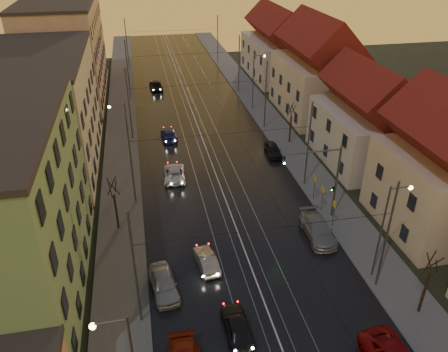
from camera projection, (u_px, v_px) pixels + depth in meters
road at (199, 130)px, 57.39m from camera, size 16.00×120.00×0.04m
sidewalk_left at (122, 136)px, 55.64m from camera, size 4.00×120.00×0.15m
sidewalk_right at (272, 124)px, 59.08m from camera, size 4.00×120.00×0.15m
tram_rail_0 at (182, 131)px, 56.99m from camera, size 0.06×120.00×0.03m
tram_rail_1 at (193, 130)px, 57.24m from camera, size 0.06×120.00×0.03m
tram_rail_2 at (205, 129)px, 57.50m from camera, size 0.06×120.00×0.03m
tram_rail_3 at (215, 128)px, 57.75m from camera, size 0.06×120.00×0.03m
apartment_left_2 at (43, 114)px, 46.30m from camera, size 10.00×20.00×12.00m
apartment_left_3 at (66, 50)px, 66.25m from camera, size 10.00×24.00×14.00m
house_right_1 at (444, 172)px, 36.34m from camera, size 8.67×10.20×10.80m
house_right_2 at (368, 122)px, 47.81m from camera, size 9.18×12.24×9.20m
house_right_3 at (317, 73)px, 60.01m from camera, size 9.18×14.28×11.50m
house_right_4 at (277, 48)px, 75.71m from camera, size 9.18×16.32×10.00m
catenary_pole_l_1 at (135, 271)px, 27.28m from camera, size 0.16×0.16×9.00m
catenary_pole_r_1 at (387, 237)px, 30.25m from camera, size 0.16×0.16×9.00m
catenary_pole_l_2 at (131, 161)px, 40.06m from camera, size 0.16×0.16×9.00m
catenary_pole_r_2 at (308, 145)px, 43.02m from camera, size 0.16×0.16×9.00m
catenary_pole_l_3 at (129, 105)px, 52.84m from camera, size 0.16×0.16×9.00m
catenary_pole_r_3 at (266, 96)px, 55.80m from camera, size 0.16×0.16×9.00m
catenary_pole_l_4 at (128, 70)px, 65.61m from camera, size 0.16×0.16×9.00m
catenary_pole_r_4 at (239, 64)px, 68.57m from camera, size 0.16×0.16×9.00m
catenary_pole_l_5 at (127, 43)px, 80.94m from camera, size 0.16×0.16×9.00m
catenary_pole_r_5 at (218, 39)px, 83.91m from camera, size 0.16×0.16×9.00m
street_lamp_1 at (387, 223)px, 31.00m from camera, size 1.75×0.32×8.00m
street_lamp_2 at (125, 132)px, 44.89m from camera, size 1.75×0.32×8.00m
street_lamp_3 at (255, 76)px, 61.66m from camera, size 1.75×0.32×8.00m
traffic_light_mast at (327, 174)px, 37.76m from camera, size 5.30×0.32×7.20m
bare_tree_0 at (115, 205)px, 37.38m from camera, size 1.09×1.09×5.11m
bare_tree_1 at (426, 286)px, 28.97m from camera, size 1.09×1.09×5.11m
bare_tree_2 at (291, 124)px, 52.85m from camera, size 1.09×1.09×5.11m
driving_car_0 at (237, 325)px, 28.36m from camera, size 1.69×4.01×1.35m
driving_car_1 at (206, 260)px, 34.00m from camera, size 1.77×3.88×1.23m
driving_car_2 at (174, 173)px, 46.05m from camera, size 2.46×4.77×1.29m
driving_car_3 at (169, 134)px, 54.64m from camera, size 1.96×4.45×1.27m
driving_car_4 at (156, 85)px, 71.52m from camera, size 2.19×4.77×1.59m
parked_left_3 at (164, 283)px, 31.59m from camera, size 2.26×4.54×1.49m
parked_right_1 at (318, 229)px, 37.26m from camera, size 2.30×5.26×1.50m
parked_right_2 at (273, 150)px, 50.73m from camera, size 1.76×3.95×1.32m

